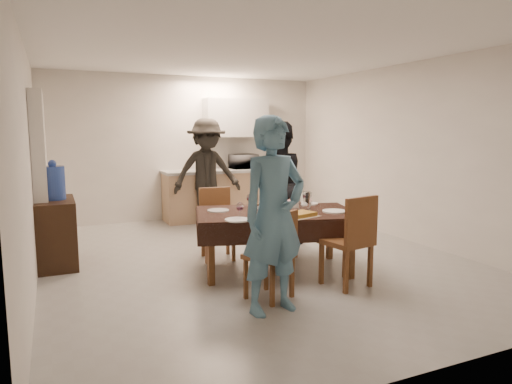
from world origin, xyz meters
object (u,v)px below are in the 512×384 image
console (56,232)px  microwave (244,161)px  water_pitcher (305,201)px  wine_bottle (270,197)px  person_near (274,216)px  savoury_tart (300,214)px  person_kitchen (207,172)px  dining_table (276,214)px  water_jug (53,183)px  person_far (278,184)px

console → microwave: size_ratio=1.79×
water_pitcher → microwave: microwave is taller
wine_bottle → person_near: (-0.50, -1.10, 0.01)m
savoury_tart → wine_bottle: bearing=109.2°
savoury_tart → person_kitchen: bearing=90.4°
savoury_tart → dining_table: bearing=104.7°
console → wine_bottle: (2.28, -1.24, 0.47)m
water_pitcher → microwave: (0.60, 3.29, 0.23)m
dining_table → wine_bottle: 0.22m
console → microwave: bearing=30.7°
person_near → person_kitchen: (0.63, 3.84, 0.03)m
water_pitcher → microwave: 3.35m
water_jug → savoury_tart: 2.96m
water_jug → wine_bottle: size_ratio=1.17×
microwave → dining_table: bearing=73.7°
wine_bottle → microwave: bearing=72.6°
dining_table → water_pitcher: (0.35, -0.05, 0.14)m
wine_bottle → water_pitcher: (0.40, -0.10, -0.06)m
dining_table → microwave: (0.95, 3.24, 0.37)m
console → person_far: (2.88, -0.24, 0.47)m
water_jug → water_pitcher: (2.68, -1.34, -0.20)m
water_jug → person_far: 2.89m
savoury_tart → console: bearing=145.4°
console → savoury_tart: size_ratio=2.34×
dining_table → wine_bottle: bearing=151.0°
console → person_far: bearing=-4.8°
water_jug → person_kitchen: 2.83m
person_near → water_jug: bearing=118.6°
water_jug → person_near: 2.94m
water_pitcher → person_far: (0.20, 1.10, 0.06)m
water_jug → microwave: water_jug is taller
console → water_pitcher: (2.68, -1.34, 0.41)m
dining_table → console: bearing=167.0°
wine_bottle → savoury_tart: bearing=-70.8°
savoury_tart → person_far: 1.51m
savoury_tart → person_far: person_far is taller
water_pitcher → person_far: size_ratio=0.12×
dining_table → microwave: size_ratio=4.15×
water_pitcher → person_near: bearing=-132.0°
microwave → person_near: 4.54m
microwave → person_kitchen: (-0.87, -0.45, -0.13)m
wine_bottle → dining_table: bearing=-45.0°
person_near → dining_table: bearing=53.8°
water_jug → person_far: bearing=-4.8°
console → microwave: 3.86m
water_jug → person_far: person_far is taller
dining_table → person_near: person_near is taller
console → water_pitcher: bearing=-26.6°
wine_bottle → person_far: 1.17m
person_far → person_kitchen: bearing=-92.5°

